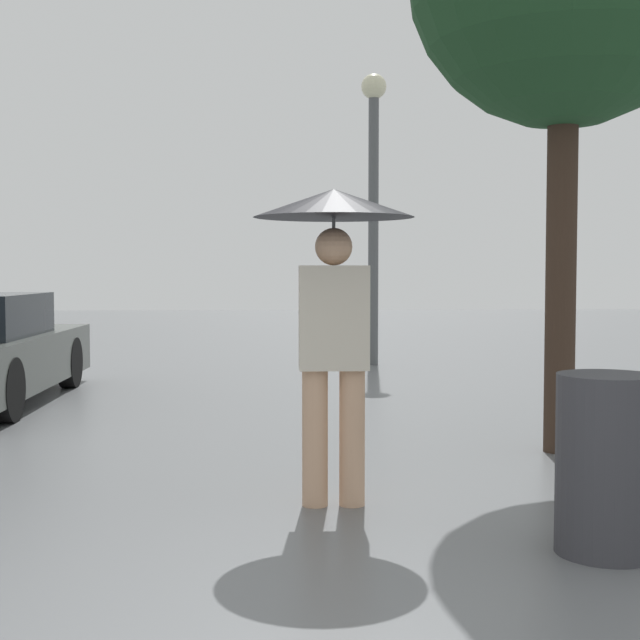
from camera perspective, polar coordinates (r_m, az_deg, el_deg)
pedestrian at (r=5.18m, az=0.88°, el=3.44°), size 0.94×0.94×1.86m
street_lamp at (r=13.24m, az=3.45°, el=8.97°), size 0.37×0.37×4.26m
trash_bin at (r=4.61m, az=17.87°, el=-8.78°), size 0.49×0.49×0.88m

